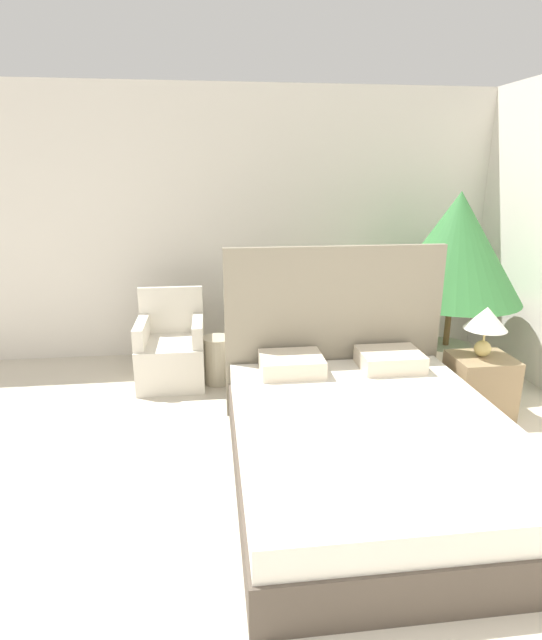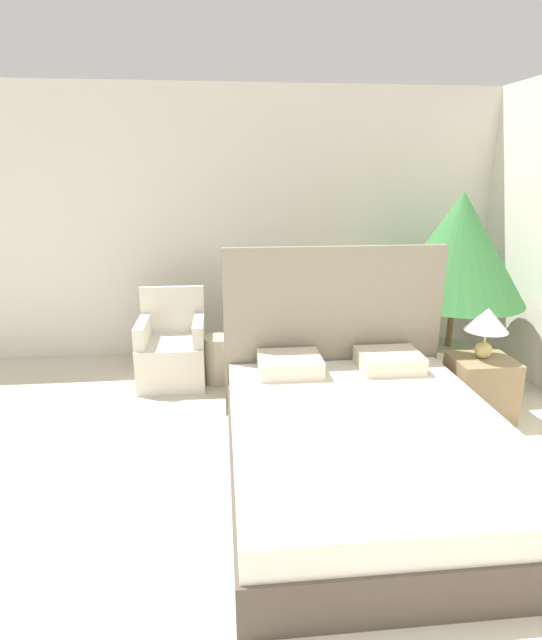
% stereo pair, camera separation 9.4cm
% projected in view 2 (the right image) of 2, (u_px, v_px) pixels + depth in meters
% --- Properties ---
extents(wall_back, '(10.00, 0.06, 2.90)m').
position_uv_depth(wall_back, '(234.00, 226.00, 5.50)').
color(wall_back, silver).
rests_on(wall_back, ground_plane).
extents(bed, '(1.85, 2.25, 1.45)m').
position_uv_depth(bed, '(363.00, 439.00, 3.39)').
color(bed, '#4C4238').
rests_on(bed, ground_plane).
extents(armchair_near_window_left, '(0.64, 0.66, 0.91)m').
position_uv_depth(armchair_near_window_left, '(173.00, 354.00, 4.96)').
color(armchair_near_window_left, silver).
rests_on(armchair_near_window_left, ground_plane).
extents(armchair_near_window_right, '(0.68, 0.69, 0.91)m').
position_uv_depth(armchair_near_window_right, '(264.00, 350.00, 5.04)').
color(armchair_near_window_right, silver).
rests_on(armchair_near_window_right, ground_plane).
extents(potted_palm, '(1.33, 1.33, 1.85)m').
position_uv_depth(potted_palm, '(458.00, 252.00, 4.84)').
color(potted_palm, beige).
rests_on(potted_palm, ground_plane).
extents(nightstand, '(0.50, 0.43, 0.53)m').
position_uv_depth(nightstand, '(480.00, 388.00, 4.23)').
color(nightstand, '#937A56').
rests_on(nightstand, ground_plane).
extents(table_lamp, '(0.35, 0.35, 0.43)m').
position_uv_depth(table_lamp, '(487.00, 323.00, 4.08)').
color(table_lamp, tan).
rests_on(table_lamp, nightstand).
extents(side_table, '(0.29, 0.29, 0.47)m').
position_uv_depth(side_table, '(219.00, 359.00, 4.95)').
color(side_table, '#B7AD93').
rests_on(side_table, ground_plane).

